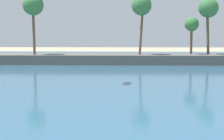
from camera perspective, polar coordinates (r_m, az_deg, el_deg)
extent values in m
cube|color=#33607F|center=(56.16, -0.84, 0.38)|extent=(220.00, 93.59, 0.06)
cube|color=#605B54|center=(62.84, -0.58, 1.82)|extent=(101.29, 6.00, 1.80)
cylinder|color=brown|center=(65.63, 15.82, 6.31)|extent=(0.91, 0.50, 8.59)
sphere|color=#38753D|center=(65.78, 15.94, 10.04)|extent=(3.63, 3.63, 3.63)
cylinder|color=brown|center=(64.62, -13.04, 6.60)|extent=(0.70, 1.02, 9.08)
sphere|color=#38753D|center=(64.81, -13.14, 10.60)|extent=(3.83, 3.83, 3.83)
cylinder|color=brown|center=(65.33, 13.20, 5.07)|extent=(0.53, 0.72, 5.61)
sphere|color=#38753D|center=(65.33, 13.27, 7.52)|extent=(2.64, 2.64, 2.64)
cylinder|color=brown|center=(62.79, 4.95, 6.70)|extent=(0.98, 0.77, 8.98)
sphere|color=#38753D|center=(62.97, 4.99, 10.78)|extent=(3.68, 3.68, 3.68)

